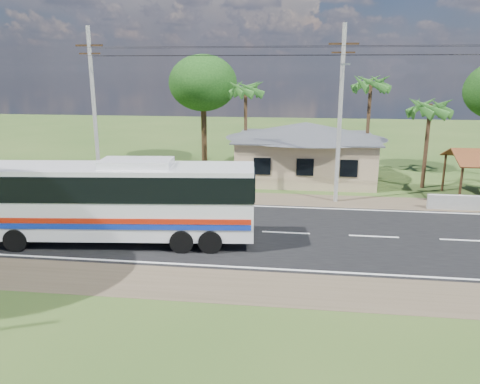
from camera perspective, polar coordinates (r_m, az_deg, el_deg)
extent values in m
plane|color=#2C491A|center=(24.76, 5.61, -4.99)|extent=(120.00, 120.00, 0.00)
cube|color=black|center=(24.76, 5.61, -4.97)|extent=(120.00, 10.00, 0.02)
cube|color=brown|center=(30.96, 6.00, -0.93)|extent=(120.00, 3.00, 0.01)
cube|color=brown|center=(18.77, 4.94, -11.67)|extent=(120.00, 3.00, 0.01)
cube|color=silver|center=(29.22, 5.91, -1.84)|extent=(120.00, 0.15, 0.01)
cube|color=silver|center=(20.39, 5.17, -9.38)|extent=(120.00, 0.15, 0.01)
cube|color=silver|center=(24.76, 5.61, -4.94)|extent=(120.00, 0.15, 0.01)
cube|color=tan|center=(36.93, 7.88, 4.12)|extent=(10.00, 8.00, 3.20)
cube|color=#4C4F54|center=(36.66, 7.97, 6.65)|extent=(10.60, 8.60, 0.10)
pyramid|color=#4C4F54|center=(36.52, 8.04, 8.44)|extent=(12.40, 10.00, 1.20)
cube|color=black|center=(33.06, 2.72, 3.17)|extent=(1.20, 0.08, 1.20)
cube|color=black|center=(32.97, 7.93, 3.01)|extent=(1.20, 0.08, 1.20)
cube|color=black|center=(33.14, 13.13, 2.83)|extent=(1.20, 0.08, 1.20)
cylinder|color=#372714|center=(32.45, 25.31, 0.80)|extent=(0.16, 0.16, 2.60)
cylinder|color=#372714|center=(35.81, 23.61, 2.18)|extent=(0.16, 0.16, 2.60)
cylinder|color=#9E9E99|center=(32.87, -17.32, 9.16)|extent=(0.26, 0.26, 11.00)
cube|color=#372714|center=(32.77, -17.92, 16.65)|extent=(1.80, 0.12, 0.12)
cube|color=#372714|center=(32.76, -17.85, 15.77)|extent=(1.40, 0.10, 0.10)
cylinder|color=#9E9E99|center=(30.04, 12.08, 9.02)|extent=(0.26, 0.26, 11.00)
cube|color=#372714|center=(29.94, 12.54, 17.23)|extent=(1.80, 0.12, 0.12)
cube|color=#372714|center=(29.92, 12.49, 16.28)|extent=(1.40, 0.10, 0.10)
cylinder|color=gray|center=(28.91, 12.58, 14.95)|extent=(0.08, 2.00, 0.08)
cube|color=gray|center=(27.91, 12.76, 14.95)|extent=(0.50, 0.18, 0.12)
cylinder|color=black|center=(30.34, -3.41, 17.13)|extent=(16.00, 0.02, 0.02)
cylinder|color=black|center=(31.45, 26.78, 15.56)|extent=(15.00, 0.02, 0.02)
cylinder|color=#47301E|center=(35.85, 21.74, 5.16)|extent=(0.28, 0.28, 6.00)
cylinder|color=#47301E|center=(39.46, 15.31, 7.58)|extent=(0.28, 0.28, 7.50)
cylinder|color=#47301E|center=(39.86, 0.69, 7.80)|extent=(0.28, 0.28, 7.00)
cylinder|color=#47301E|center=(42.52, -4.41, 7.49)|extent=(0.50, 0.50, 5.95)
ellipsoid|color=#12360E|center=(42.20, -4.52, 13.12)|extent=(6.00, 6.00, 4.92)
cube|color=silver|center=(23.51, -14.90, -0.94)|extent=(13.63, 4.17, 3.35)
cube|color=black|center=(23.30, -15.03, 1.04)|extent=(13.69, 4.24, 1.23)
cube|color=#A21B09|center=(22.38, -15.78, -3.44)|extent=(13.12, 1.41, 0.25)
cube|color=navy|center=(22.47, -15.73, -4.12)|extent=(13.12, 1.41, 0.25)
cube|color=silver|center=(22.80, -12.50, 3.49)|extent=(3.52, 2.12, 0.34)
cylinder|color=black|center=(24.49, -25.62, -5.28)|extent=(1.15, 0.50, 1.12)
cylinder|color=black|center=(26.67, -23.19, -3.44)|extent=(1.15, 0.50, 1.12)
cylinder|color=black|center=(22.10, -7.12, -5.98)|extent=(1.15, 0.50, 1.12)
cylinder|color=black|center=(24.49, -6.25, -3.85)|extent=(1.15, 0.50, 1.12)
cylinder|color=black|center=(21.94, -3.63, -6.04)|extent=(1.15, 0.50, 1.12)
cylinder|color=black|center=(24.35, -3.12, -3.89)|extent=(1.15, 0.50, 1.12)
imported|color=#28282A|center=(31.28, -22.11, -0.67)|extent=(1.78, 3.65, 1.20)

